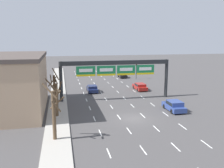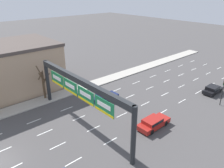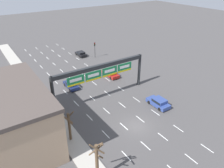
{
  "view_description": "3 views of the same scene",
  "coord_description": "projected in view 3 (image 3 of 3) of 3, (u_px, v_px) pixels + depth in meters",
  "views": [
    {
      "loc": [
        -8.96,
        -29.89,
        10.53
      ],
      "look_at": [
        -1.08,
        8.36,
        3.09
      ],
      "focal_mm": 40.0,
      "sensor_mm": 36.0,
      "label": 1
    },
    {
      "loc": [
        20.58,
        -2.43,
        16.28
      ],
      "look_at": [
        -0.17,
        15.74,
        4.23
      ],
      "focal_mm": 35.0,
      "sensor_mm": 36.0,
      "label": 2
    },
    {
      "loc": [
        -17.94,
        -20.18,
        21.45
      ],
      "look_at": [
        0.82,
        8.0,
        3.58
      ],
      "focal_mm": 35.0,
      "sensor_mm": 36.0,
      "label": 3
    }
  ],
  "objects": [
    {
      "name": "car_red",
      "position": [
        111.0,
        73.0,
        48.94
      ],
      "size": [
        1.9,
        4.68,
        1.32
      ],
      "color": "maroon",
      "rests_on": "ground_plane"
    },
    {
      "name": "tree_bare_third",
      "position": [
        48.0,
        101.0,
        34.86
      ],
      "size": [
        1.89,
        1.91,
        5.61
      ],
      "color": "brown",
      "rests_on": "sidewalk_left"
    },
    {
      "name": "tree_bare_closest",
      "position": [
        69.0,
        125.0,
        29.59
      ],
      "size": [
        2.17,
        2.16,
        5.13
      ],
      "color": "brown",
      "rests_on": "sidewalk_left"
    },
    {
      "name": "traffic_light_near_gantry",
      "position": [
        95.0,
        47.0,
        58.4
      ],
      "size": [
        0.3,
        0.35,
        4.18
      ],
      "color": "black",
      "rests_on": "ground_plane"
    },
    {
      "name": "sidewalk_left",
      "position": [
        80.0,
        151.0,
        28.89
      ],
      "size": [
        2.8,
        110.0,
        0.15
      ],
      "color": "#A8A399",
      "rests_on": "ground_plane"
    },
    {
      "name": "lane_dashes",
      "position": [
        93.0,
        90.0,
        43.59
      ],
      "size": [
        10.02,
        67.0,
        0.01
      ],
      "color": "white",
      "rests_on": "ground_plane"
    },
    {
      "name": "ground_plane",
      "position": [
        136.0,
        126.0,
        33.65
      ],
      "size": [
        220.0,
        220.0,
        0.0
      ],
      "primitive_type": "plane",
      "color": "#474444"
    },
    {
      "name": "car_black",
      "position": [
        81.0,
        54.0,
        60.43
      ],
      "size": [
        1.8,
        4.04,
        1.31
      ],
      "color": "black",
      "rests_on": "ground_plane"
    },
    {
      "name": "car_navy",
      "position": [
        71.0,
        85.0,
        44.19
      ],
      "size": [
        1.87,
        4.23,
        1.3
      ],
      "color": "#19234C",
      "rests_on": "ground_plane"
    },
    {
      "name": "car_blue",
      "position": [
        159.0,
        102.0,
        38.22
      ],
      "size": [
        1.99,
        4.36,
        1.49
      ],
      "color": "navy",
      "rests_on": "ground_plane"
    },
    {
      "name": "building_near",
      "position": [
        1.0,
        119.0,
        28.56
      ],
      "size": [
        11.75,
        16.15,
        8.05
      ],
      "color": "tan",
      "rests_on": "ground_plane"
    },
    {
      "name": "tree_bare_second",
      "position": [
        97.0,
        159.0,
        23.68
      ],
      "size": [
        2.2,
        2.22,
        6.0
      ],
      "color": "brown",
      "rests_on": "sidewalk_left"
    },
    {
      "name": "sign_gantry",
      "position": [
        101.0,
        72.0,
        38.83
      ],
      "size": [
        18.64,
        0.7,
        6.64
      ],
      "color": "#232628",
      "rests_on": "ground_plane"
    }
  ]
}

